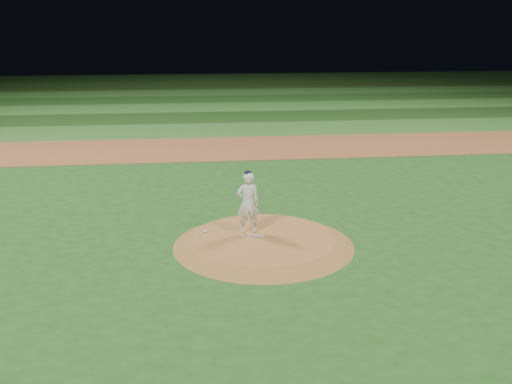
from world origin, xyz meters
TOP-DOWN VIEW (x-y plane):
  - ground at (0.00, 0.00)m, footprint 120.00×120.00m
  - infield_dirt_band at (0.00, 14.00)m, footprint 70.00×6.00m
  - outfield_stripe_0 at (0.00, 19.50)m, footprint 70.00×5.00m
  - outfield_stripe_1 at (0.00, 24.50)m, footprint 70.00×5.00m
  - outfield_stripe_2 at (0.00, 29.50)m, footprint 70.00×5.00m
  - outfield_stripe_3 at (0.00, 34.50)m, footprint 70.00×5.00m
  - outfield_stripe_4 at (0.00, 39.50)m, footprint 70.00×5.00m
  - outfield_stripe_5 at (0.00, 44.50)m, footprint 70.00×5.00m
  - pitchers_mound at (0.00, 0.00)m, footprint 5.50×5.50m
  - pitching_rubber at (-0.22, 0.18)m, footprint 0.52×0.31m
  - rosin_bag at (-1.76, 0.66)m, footprint 0.12×0.12m
  - pitcher_on_mound at (-0.42, 0.47)m, footprint 0.73×0.50m

SIDE VIEW (x-z plane):
  - ground at x=0.00m, z-range 0.00..0.00m
  - outfield_stripe_0 at x=0.00m, z-range 0.00..0.02m
  - outfield_stripe_1 at x=0.00m, z-range 0.00..0.02m
  - outfield_stripe_2 at x=0.00m, z-range 0.00..0.02m
  - outfield_stripe_3 at x=0.00m, z-range 0.00..0.02m
  - outfield_stripe_4 at x=0.00m, z-range 0.00..0.02m
  - outfield_stripe_5 at x=0.00m, z-range 0.00..0.02m
  - infield_dirt_band at x=0.00m, z-range 0.00..0.02m
  - pitchers_mound at x=0.00m, z-range 0.00..0.25m
  - pitching_rubber at x=-0.22m, z-range 0.25..0.28m
  - rosin_bag at x=-1.76m, z-range 0.25..0.31m
  - pitcher_on_mound at x=-0.42m, z-range 0.23..2.23m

